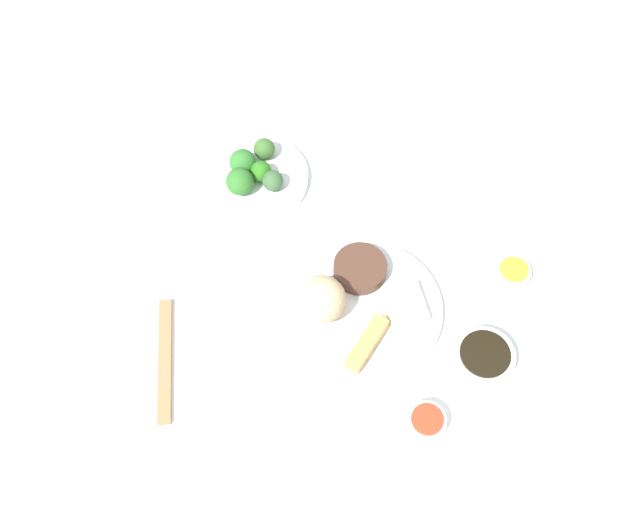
# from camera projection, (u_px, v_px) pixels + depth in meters

# --- Properties ---
(tabletop) EXTENTS (2.20, 2.20, 0.02)m
(tabletop) POSITION_uv_depth(u_px,v_px,m) (328.00, 308.00, 1.07)
(tabletop) COLOR white
(tabletop) RESTS_ON ground
(main_plate) EXTENTS (0.25, 0.25, 0.02)m
(main_plate) POSITION_uv_depth(u_px,v_px,m) (363.00, 310.00, 1.04)
(main_plate) COLOR white
(main_plate) RESTS_ON tabletop
(rice_scoop) EXTENTS (0.08, 0.08, 0.08)m
(rice_scoop) POSITION_uv_depth(u_px,v_px,m) (322.00, 299.00, 1.00)
(rice_scoop) COLOR tan
(rice_scoop) RESTS_ON main_plate
(spring_roll) EXTENTS (0.06, 0.10, 0.02)m
(spring_roll) POSITION_uv_depth(u_px,v_px,m) (367.00, 344.00, 0.99)
(spring_roll) COLOR tan
(spring_roll) RESTS_ON main_plate
(crab_rangoon_wonton) EXTENTS (0.08, 0.09, 0.02)m
(crab_rangoon_wonton) POSITION_uv_depth(u_px,v_px,m) (405.00, 304.00, 1.03)
(crab_rangoon_wonton) COLOR beige
(crab_rangoon_wonton) RESTS_ON main_plate
(stir_fry_heap) EXTENTS (0.09, 0.09, 0.02)m
(stir_fry_heap) POSITION_uv_depth(u_px,v_px,m) (360.00, 269.00, 1.06)
(stir_fry_heap) COLOR #4C2F24
(stir_fry_heap) RESTS_ON main_plate
(broccoli_plate) EXTENTS (0.20, 0.20, 0.01)m
(broccoli_plate) POSITION_uv_depth(u_px,v_px,m) (253.00, 178.00, 1.18)
(broccoli_plate) COLOR white
(broccoli_plate) RESTS_ON tabletop
(broccoli_floret_0) EXTENTS (0.05, 0.05, 0.05)m
(broccoli_floret_0) POSITION_uv_depth(u_px,v_px,m) (243.00, 162.00, 1.16)
(broccoli_floret_0) COLOR #2F712C
(broccoli_floret_0) RESTS_ON broccoli_plate
(broccoli_floret_1) EXTENTS (0.04, 0.04, 0.04)m
(broccoli_floret_1) POSITION_uv_depth(u_px,v_px,m) (261.00, 171.00, 1.16)
(broccoli_floret_1) COLOR #2B6F1C
(broccoli_floret_1) RESTS_ON broccoli_plate
(broccoli_floret_2) EXTENTS (0.05, 0.05, 0.05)m
(broccoli_floret_2) POSITION_uv_depth(u_px,v_px,m) (240.00, 181.00, 1.14)
(broccoli_floret_2) COLOR #2E6D27
(broccoli_floret_2) RESTS_ON broccoli_plate
(broccoli_floret_3) EXTENTS (0.04, 0.04, 0.04)m
(broccoli_floret_3) POSITION_uv_depth(u_px,v_px,m) (273.00, 181.00, 1.15)
(broccoli_floret_3) COLOR #395D35
(broccoli_floret_3) RESTS_ON broccoli_plate
(broccoli_floret_5) EXTENTS (0.04, 0.04, 0.04)m
(broccoli_floret_5) POSITION_uv_depth(u_px,v_px,m) (264.00, 149.00, 1.18)
(broccoli_floret_5) COLOR #3A652A
(broccoli_floret_5) RESTS_ON broccoli_plate
(soy_sauce_bowl) EXTENTS (0.09, 0.09, 0.03)m
(soy_sauce_bowl) POSITION_uv_depth(u_px,v_px,m) (482.00, 358.00, 0.99)
(soy_sauce_bowl) COLOR white
(soy_sauce_bowl) RESTS_ON tabletop
(soy_sauce_bowl_liquid) EXTENTS (0.08, 0.08, 0.00)m
(soy_sauce_bowl_liquid) POSITION_uv_depth(u_px,v_px,m) (485.00, 354.00, 0.98)
(soy_sauce_bowl_liquid) COLOR black
(soy_sauce_bowl_liquid) RESTS_ON soy_sauce_bowl
(sauce_ramekin_hot_mustard) EXTENTS (0.06, 0.06, 0.03)m
(sauce_ramekin_hot_mustard) POSITION_uv_depth(u_px,v_px,m) (512.00, 274.00, 1.07)
(sauce_ramekin_hot_mustard) COLOR white
(sauce_ramekin_hot_mustard) RESTS_ON tabletop
(sauce_ramekin_hot_mustard_liquid) EXTENTS (0.05, 0.05, 0.00)m
(sauce_ramekin_hot_mustard_liquid) POSITION_uv_depth(u_px,v_px,m) (514.00, 269.00, 1.06)
(sauce_ramekin_hot_mustard_liquid) COLOR gold
(sauce_ramekin_hot_mustard_liquid) RESTS_ON sauce_ramekin_hot_mustard
(sauce_ramekin_sweet_and_sour) EXTENTS (0.06, 0.06, 0.03)m
(sauce_ramekin_sweet_and_sour) POSITION_uv_depth(u_px,v_px,m) (426.00, 422.00, 0.95)
(sauce_ramekin_sweet_and_sour) COLOR white
(sauce_ramekin_sweet_and_sour) RESTS_ON tabletop
(sauce_ramekin_sweet_and_sour_liquid) EXTENTS (0.05, 0.05, 0.00)m
(sauce_ramekin_sweet_and_sour_liquid) POSITION_uv_depth(u_px,v_px,m) (427.00, 419.00, 0.93)
(sauce_ramekin_sweet_and_sour_liquid) COLOR red
(sauce_ramekin_sweet_and_sour_liquid) RESTS_ON sauce_ramekin_sweet_and_sour
(chopsticks_pair) EXTENTS (0.08, 0.20, 0.01)m
(chopsticks_pair) POSITION_uv_depth(u_px,v_px,m) (165.00, 359.00, 1.01)
(chopsticks_pair) COLOR #9C7349
(chopsticks_pair) RESTS_ON tabletop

